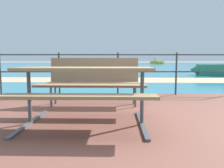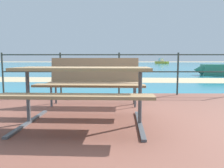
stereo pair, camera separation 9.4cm
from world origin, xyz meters
TOP-DOWN VIEW (x-y plane):
  - ground_plane at (0.00, 0.00)m, footprint 240.00×240.00m
  - patio_paving at (0.00, 0.00)m, footprint 6.40×5.20m
  - sea_water at (0.00, 40.00)m, footprint 90.00×90.00m
  - beach_strip at (0.00, 7.19)m, footprint 54.07×5.29m
  - picnic_table at (-0.54, -0.24)m, footprint 1.83×1.37m
  - park_bench at (-0.51, 1.12)m, footprint 1.75×0.47m
  - railing_fence at (0.00, 2.37)m, footprint 5.94×0.04m
  - boat_mid at (11.60, 52.55)m, footprint 2.76×4.94m

SIDE VIEW (x-z plane):
  - ground_plane at x=0.00m, z-range 0.00..0.00m
  - sea_water at x=0.00m, z-range 0.00..0.01m
  - beach_strip at x=0.00m, z-range 0.00..0.01m
  - patio_paving at x=0.00m, z-range 0.00..0.06m
  - boat_mid at x=11.60m, z-range -0.26..1.09m
  - park_bench at x=-0.51m, z-range 0.14..1.06m
  - picnic_table at x=-0.54m, z-range 0.27..1.05m
  - railing_fence at x=0.00m, z-range 0.20..1.27m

